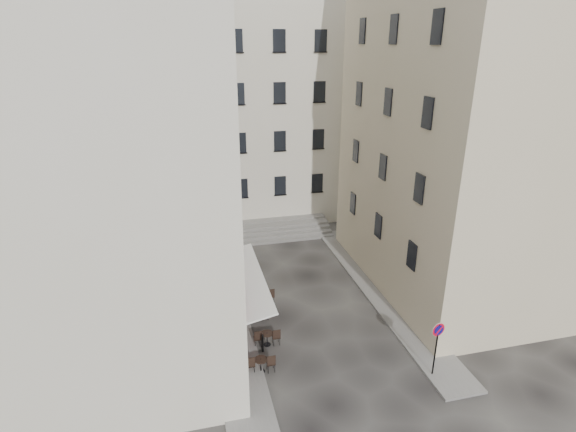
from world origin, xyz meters
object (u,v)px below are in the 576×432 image
object	(u,v)px
no_parking_sign	(437,339)
bistro_table_a	(261,364)
bistro_table_b	(267,337)
pedestrian	(258,294)

from	to	relation	value
no_parking_sign	bistro_table_a	size ratio (longest dim) A/B	2.14
no_parking_sign	bistro_table_b	bearing A→B (deg)	140.95
bistro_table_b	pedestrian	bearing A→B (deg)	86.47
bistro_table_b	no_parking_sign	bearing A→B (deg)	-29.86
no_parking_sign	pedestrian	size ratio (longest dim) A/B	1.68
no_parking_sign	bistro_table_b	xyz separation A→B (m)	(-6.75, 3.88, -1.49)
no_parking_sign	pedestrian	xyz separation A→B (m)	(-6.53, 7.41, -1.13)
bistro_table_b	pedestrian	xyz separation A→B (m)	(0.22, 3.53, 0.36)
no_parking_sign	pedestrian	distance (m)	9.94
bistro_table_b	pedestrian	size ratio (longest dim) A/B	0.78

